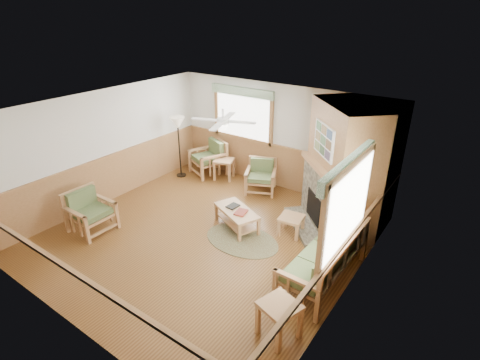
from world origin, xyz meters
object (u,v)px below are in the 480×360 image
Objects in this scene: armchair_left at (91,212)px; armchair_back_left at (208,158)px; coffee_table at (237,219)px; end_table_sofa at (279,320)px; footstool at (291,225)px; floor_lamp_left at (179,147)px; floor_lamp_right at (337,225)px; end_table_chairs at (224,169)px; sofa at (324,257)px; armchair_back_right at (261,176)px.

armchair_back_left is at bearing -1.34° from armchair_left.
end_table_sofa is at bearing -18.66° from coffee_table.
floor_lamp_left is at bearing 167.95° from footstool.
floor_lamp_left reaches higher than end_table_sofa.
end_table_chairs is at bearing 154.47° from floor_lamp_right.
coffee_table is 3.23m from floor_lamp_left.
floor_lamp_left reaches higher than coffee_table.
armchair_left reaches higher than coffee_table.
coffee_table is 0.63× the size of floor_lamp_left.
coffee_table is 2.31m from floor_lamp_right.
sofa is 2.43× the size of armchair_back_right.
armchair_left is at bearing 177.95° from end_table_sofa.
armchair_back_right is 4.71m from end_table_sofa.
sofa is 5.16m from armchair_back_left.
armchair_back_right is 4.14m from armchair_left.
armchair_left reaches higher than armchair_back_right.
floor_lamp_right reaches higher than end_table_sofa.
floor_lamp_left reaches higher than armchair_back_right.
armchair_back_right is 2.45m from floor_lamp_left.
floor_lamp_left reaches higher than armchair_back_left.
end_table_sofa is at bearing -33.22° from floor_lamp_left.
floor_lamp_left is (-5.10, 3.34, 0.56)m from end_table_sofa.
sofa is 3.57m from armchair_back_right.
armchair_back_right is 0.76× the size of coffee_table.
coffee_table is 2.29× the size of footstool.
armchair_back_left is 0.88× the size of coffee_table.
end_table_sofa is 2.74m from footstool.
end_table_sofa is (4.57, -3.91, -0.18)m from armchair_back_left.
coffee_table is 1.18m from footstool.
armchair_left is 3.10m from coffee_table.
end_table_sofa reaches higher than end_table_chairs.
coffee_table is at bearing -157.08° from footstool.
armchair_left is at bearing -68.88° from armchair_back_left.
end_table_sofa is at bearing -91.82° from armchair_left.
end_table_chairs is at bearing -119.07° from sofa.
coffee_table reaches higher than footstool.
floor_lamp_right is at bearing -68.41° from armchair_left.
armchair_back_right is at bearing -3.56° from end_table_chairs.
armchair_back_right is 1.26m from end_table_chairs.
end_table_chairs is 0.33× the size of floor_lamp_left.
sofa is 0.62m from floor_lamp_right.
armchair_left is at bearing -158.64° from floor_lamp_right.
armchair_back_right is 1.40× the size of end_table_sofa.
armchair_left is at bearing -118.84° from coffee_table.
sofa reaches higher than armchair_back_right.
floor_lamp_right reaches higher than footstool.
armchair_back_left is 3.73m from footstool.
end_table_chairs reaches higher than footstool.
sofa is 1.54m from end_table_sofa.
end_table_sofa is at bearing -90.00° from floor_lamp_right.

